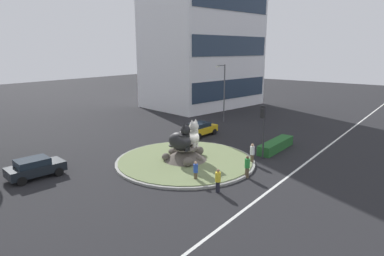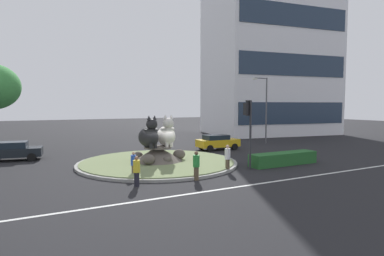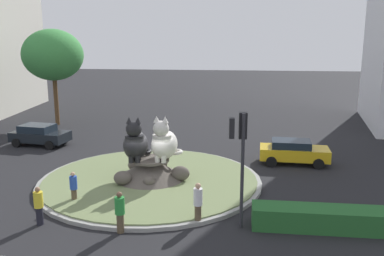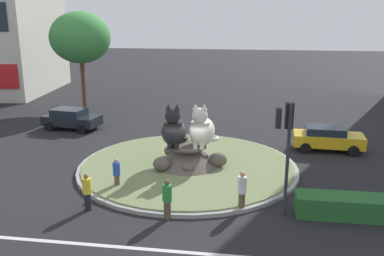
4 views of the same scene
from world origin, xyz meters
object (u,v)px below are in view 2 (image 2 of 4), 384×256
Objects in this scene: pedestrian_white_shirt at (228,158)px; hatchback_near_shophouse at (218,142)px; cat_statue_black at (149,136)px; streetlight_arm at (265,106)px; pedestrian_green_shirt at (196,165)px; parked_car_right at (14,151)px; cat_statue_white at (167,134)px; traffic_light_mast at (249,119)px; office_tower at (270,26)px; pedestrian_yellow_shirt at (137,171)px; pedestrian_blue_shirt at (134,164)px.

hatchback_near_shophouse is (4.91, 9.01, -0.15)m from pedestrian_white_shirt.
streetlight_arm is (16.17, 6.27, 2.16)m from cat_statue_black.
hatchback_near_shophouse is at bearing 145.95° from pedestrian_green_shirt.
pedestrian_green_shirt reaches higher than parked_car_right.
cat_statue_white is at bearing 90.64° from cat_statue_black.
traffic_light_mast is at bearing 107.36° from pedestrian_green_shirt.
traffic_light_mast reaches higher than cat_statue_black.
pedestrian_white_shirt is (-21.80, -21.02, -15.50)m from office_tower.
cat_statue_white is 8.47m from hatchback_near_shophouse.
cat_statue_black is 5.92m from pedestrian_green_shirt.
office_tower reaches higher than parked_car_right.
cat_statue_white is at bearing 34.69° from traffic_light_mast.
pedestrian_yellow_shirt is at bearing 48.95° from pedestrian_white_shirt.
cat_statue_white is 1.38× the size of pedestrian_white_shirt.
cat_statue_black is 0.59× the size of hatchback_near_shophouse.
pedestrian_white_shirt is (3.78, -4.57, -1.22)m from cat_statue_black.
cat_statue_white is at bearing -22.88° from pedestrian_white_shirt.
office_tower is 39.03m from parked_car_right.
streetlight_arm is at bearing 16.52° from hatchback_near_shophouse.
pedestrian_blue_shirt is at bearing 74.30° from traffic_light_mast.
pedestrian_green_shirt is 15.86m from parked_car_right.
cat_statue_white is at bearing -165.61° from pedestrian_yellow_shirt.
pedestrian_green_shirt is 0.40× the size of parked_car_right.
cat_statue_black is 9.85m from hatchback_near_shophouse.
cat_statue_black is at bearing -155.51° from pedestrian_yellow_shirt.
cat_statue_black is 33.59m from office_tower.
traffic_light_mast is 3.05× the size of pedestrian_blue_shirt.
cat_statue_white is 0.52× the size of traffic_light_mast.
streetlight_arm is at bearing 118.70° from cat_statue_white.
hatchback_near_shophouse is (10.84, 7.59, -0.02)m from pedestrian_blue_shirt.
pedestrian_yellow_shirt reaches higher than parked_car_right.
traffic_light_mast is at bearing -139.27° from pedestrian_white_shirt.
cat_statue_black reaches higher than hatchback_near_shophouse.
pedestrian_yellow_shirt is (-4.17, -5.64, -1.31)m from cat_statue_white.
parked_car_right is at bearing -138.65° from pedestrian_green_shirt.
office_tower is (24.10, 16.24, 14.26)m from cat_statue_white.
cat_statue_black is 0.53× the size of traffic_light_mast.
cat_statue_white is 5.13m from pedestrian_blue_shirt.
cat_statue_white is 0.58× the size of hatchback_near_shophouse.
hatchback_near_shophouse is (3.23, 9.03, -2.67)m from traffic_light_mast.
pedestrian_blue_shirt is at bearing -136.27° from office_tower.
cat_statue_black is 17.48m from streetlight_arm.
pedestrian_blue_shirt is 3.93m from pedestrian_green_shirt.
office_tower is 18.41m from streetlight_arm.
pedestrian_yellow_shirt is 15.06m from hatchback_near_shophouse.
parked_car_right is (-6.18, 12.27, -0.07)m from pedestrian_yellow_shirt.
office_tower is at bearing -94.64° from pedestrian_white_shirt.
pedestrian_white_shirt reaches higher than pedestrian_blue_shirt.
parked_car_right is (-12.65, 11.41, -0.15)m from pedestrian_white_shirt.
pedestrian_yellow_shirt is 13.74m from parked_car_right.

